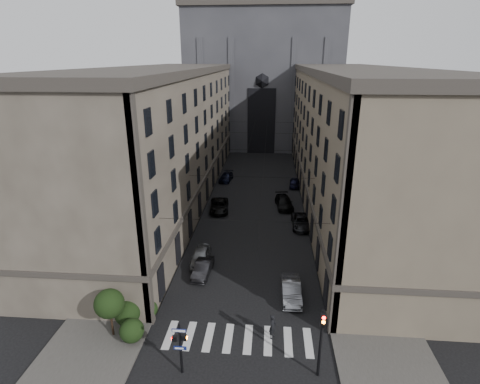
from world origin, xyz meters
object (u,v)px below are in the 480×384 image
(car_left_midfar, at_px, (219,206))
(gothic_tower, at_px, (264,68))
(car_left_near, at_px, (201,256))
(pedestrian, at_px, (273,326))
(car_left_midnear, at_px, (203,268))
(pedestrian_signal_left, at_px, (180,344))
(traffic_light_right, at_px, (321,336))
(car_left_far, at_px, (226,177))
(car_right_midfar, at_px, (284,202))
(car_right_midnear, at_px, (302,222))
(car_right_far, at_px, (295,183))
(car_right_near, at_px, (291,290))

(car_left_midfar, bearing_deg, gothic_tower, 78.41)
(car_left_near, bearing_deg, pedestrian, -54.98)
(car_left_midnear, bearing_deg, pedestrian_signal_left, -82.83)
(car_left_midnear, height_order, car_left_midfar, car_left_midfar)
(pedestrian, bearing_deg, pedestrian_signal_left, 139.66)
(traffic_light_right, bearing_deg, gothic_tower, 94.38)
(pedestrian_signal_left, height_order, car_left_midfar, pedestrian_signal_left)
(car_left_far, bearing_deg, car_left_near, -81.75)
(pedestrian_signal_left, xyz_separation_m, car_right_midfar, (7.71, 30.32, -1.55))
(car_right_midfar, bearing_deg, car_left_far, 122.84)
(car_right_midnear, xyz_separation_m, pedestrian, (-3.63, -20.06, 0.30))
(pedestrian, bearing_deg, gothic_tower, 19.46)
(traffic_light_right, xyz_separation_m, car_left_midfar, (-10.37, 27.95, -2.54))
(traffic_light_right, distance_m, car_right_midfar, 30.04)
(car_left_near, xyz_separation_m, car_right_far, (11.01, 25.20, -0.08))
(car_right_near, bearing_deg, car_left_midnear, 158.29)
(pedestrian_signal_left, xyz_separation_m, car_left_midfar, (-1.26, 28.37, -1.58))
(gothic_tower, xyz_separation_m, pedestrian, (2.57, -69.61, -16.79))
(car_right_midnear, distance_m, car_right_far, 15.59)
(gothic_tower, height_order, car_left_midnear, gothic_tower)
(car_left_midfar, height_order, car_left_far, car_left_midfar)
(gothic_tower, height_order, car_left_far, gothic_tower)
(car_right_midfar, bearing_deg, car_right_far, 70.80)
(pedestrian_signal_left, distance_m, pedestrian, 7.32)
(gothic_tower, xyz_separation_m, car_left_midnear, (-4.20, -61.39, -17.11))
(gothic_tower, bearing_deg, car_left_midnear, -93.91)
(pedestrian_signal_left, bearing_deg, car_left_near, 95.17)
(car_left_midfar, bearing_deg, car_right_far, 39.89)
(car_right_near, bearing_deg, car_left_far, 104.54)
(pedestrian_signal_left, xyz_separation_m, car_left_near, (-1.29, 14.30, -1.56))
(gothic_tower, xyz_separation_m, car_right_near, (4.20, -64.44, -17.03))
(traffic_light_right, xyz_separation_m, car_right_midfar, (-1.40, 29.90, -2.52))
(pedestrian, bearing_deg, car_left_midnear, 56.85)
(car_left_midnear, xyz_separation_m, car_right_midnear, (10.40, 11.85, 0.03))
(pedestrian_signal_left, xyz_separation_m, car_right_near, (7.71, 9.02, -1.55))
(gothic_tower, bearing_deg, car_right_midnear, -82.87)
(car_right_midnear, bearing_deg, car_left_far, 122.13)
(gothic_tower, bearing_deg, pedestrian, -87.88)
(car_left_near, relative_size, car_right_midnear, 0.88)
(car_right_far, bearing_deg, car_left_midfar, -129.40)
(pedestrian_signal_left, height_order, traffic_light_right, traffic_light_right)
(pedestrian_signal_left, relative_size, pedestrian, 1.99)
(traffic_light_right, bearing_deg, car_right_near, 99.25)
(car_right_near, bearing_deg, pedestrian, -109.23)
(car_left_near, bearing_deg, pedestrian_signal_left, -85.04)
(traffic_light_right, height_order, car_right_midnear, traffic_light_right)
(car_right_midfar, bearing_deg, car_left_near, -126.28)
(traffic_light_right, distance_m, car_left_midfar, 29.92)
(traffic_light_right, height_order, car_left_near, traffic_light_right)
(car_left_midfar, relative_size, pedestrian, 2.66)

